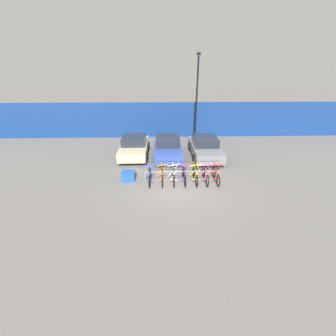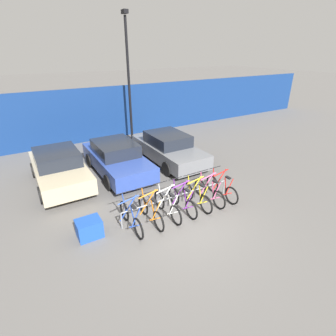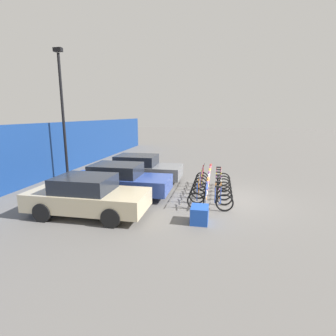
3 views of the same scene
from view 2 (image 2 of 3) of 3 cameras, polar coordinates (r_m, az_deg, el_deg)
The scene contains 15 objects.
ground_plane at distance 8.51m, azimuth 2.92°, elevation -11.67°, with size 120.00×120.00×0.00m, color #605E5B.
hoarding_wall at distance 16.04m, azimuth -16.49°, elevation 10.98°, with size 36.00×0.16×3.04m, color navy.
bike_rack at distance 8.85m, azimuth 2.23°, elevation -6.28°, with size 4.14×0.04×0.57m.
bicycle_blue at distance 8.11m, azimuth -8.10°, elevation -10.75°, with size 0.68×1.71×1.05m.
bicycle_orange at distance 8.33m, azimuth -3.85°, elevation -9.46°, with size 0.68×1.71×1.05m.
bicycle_white at distance 8.57m, azimuth -0.18°, elevation -8.30°, with size 0.68×1.71×1.05m.
bicycle_purple at distance 8.84m, azimuth 3.11°, elevation -7.22°, with size 0.68×1.71×1.05m.
bicycle_yellow at distance 9.14m, azimuth 6.24°, elevation -6.17°, with size 0.68×1.71×1.05m.
bicycle_pink at distance 9.45m, azimuth 8.95°, elevation -5.24°, with size 0.68×1.71×1.05m.
bicycle_red at distance 9.79m, azimuth 11.58°, elevation -4.33°, with size 0.68×1.71×1.05m.
car_beige at distance 11.32m, azimuth -22.63°, elevation 0.04°, with size 1.91×4.15×1.40m.
car_blue at distance 11.59m, azimuth -11.12°, elevation 2.13°, with size 1.91×4.42×1.40m.
car_grey at distance 12.53m, azimuth 0.09°, elevation 4.35°, with size 1.91×4.46×1.40m.
lamp_post at distance 15.41m, azimuth -8.62°, elevation 19.64°, with size 0.24×0.44×6.81m.
cargo_crate at distance 8.13m, azimuth -16.77°, elevation -12.47°, with size 0.70×0.56×0.55m, color blue.
Camera 2 is at (-3.89, -5.65, 5.04)m, focal length 28.00 mm.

